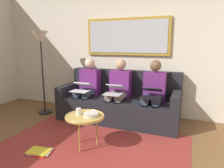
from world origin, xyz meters
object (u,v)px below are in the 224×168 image
at_px(couch, 120,103).
at_px(standing_lamp, 41,46).
at_px(person_left, 154,91).
at_px(cup, 79,112).
at_px(laptop_silver, 114,90).
at_px(coffee_table, 85,117).
at_px(person_right, 88,86).
at_px(laptop_white, 82,87).
at_px(bowl, 91,115).
at_px(person_middle, 119,88).
at_px(magazine_stack, 39,152).
at_px(framed_mirror, 127,37).
at_px(laptop_black, 151,93).

xyz_separation_m(couch, standing_lamp, (1.55, 0.27, 1.06)).
relative_size(couch, person_left, 1.93).
distance_m(cup, standing_lamp, 1.87).
bearing_deg(laptop_silver, standing_lamp, -1.26).
relative_size(coffee_table, laptop_silver, 1.44).
xyz_separation_m(person_right, laptop_white, (0.00, 0.24, 0.01)).
bearing_deg(standing_lamp, laptop_white, 177.61).
distance_m(bowl, laptop_silver, 0.92).
relative_size(couch, person_middle, 1.93).
distance_m(cup, person_left, 1.41).
height_order(laptop_silver, person_right, person_right).
height_order(laptop_silver, magazine_stack, laptop_silver).
distance_m(couch, framed_mirror, 1.30).
relative_size(laptop_silver, magazine_stack, 1.13).
xyz_separation_m(person_middle, magazine_stack, (0.56, 1.53, -0.59)).
bearing_deg(cup, person_left, -126.02).
bearing_deg(framed_mirror, laptop_silver, 90.00).
distance_m(person_middle, standing_lamp, 1.74).
bearing_deg(laptop_white, cup, 116.56).
height_order(couch, laptop_silver, couch).
relative_size(bowl, laptop_white, 0.56).
height_order(person_middle, laptop_silver, person_middle).
bearing_deg(person_left, framed_mirror, -35.52).
height_order(coffee_table, laptop_silver, laptop_silver).
relative_size(person_middle, magazine_stack, 3.47).
relative_size(laptop_silver, person_right, 0.33).
distance_m(person_left, person_middle, 0.64).
bearing_deg(framed_mirror, laptop_black, 132.69).
distance_m(framed_mirror, coffee_table, 1.96).
bearing_deg(couch, person_right, 6.13).
height_order(person_left, person_middle, same).
distance_m(laptop_silver, standing_lamp, 1.72).
bearing_deg(standing_lamp, coffee_table, 146.98).
bearing_deg(bowl, couch, -90.09).
xyz_separation_m(cup, magazine_stack, (0.38, 0.39, -0.48)).
bearing_deg(couch, framed_mirror, -90.00).
xyz_separation_m(coffee_table, person_middle, (-0.09, -1.15, 0.17)).
height_order(couch, laptop_white, couch).
xyz_separation_m(magazine_stack, standing_lamp, (0.99, -1.33, 1.35)).
bearing_deg(standing_lamp, framed_mirror, -157.07).
relative_size(framed_mirror, person_middle, 1.47).
relative_size(person_left, laptop_black, 3.24).
relative_size(cup, person_left, 0.08).
height_order(laptop_black, laptop_silver, laptop_silver).
relative_size(coffee_table, laptop_black, 1.51).
bearing_deg(framed_mirror, coffee_table, 86.85).
relative_size(coffee_table, standing_lamp, 0.32).
distance_m(laptop_white, standing_lamp, 1.18).
xyz_separation_m(coffee_table, laptop_white, (0.55, -0.91, 0.19)).
xyz_separation_m(laptop_black, magazine_stack, (1.20, 1.30, -0.60)).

